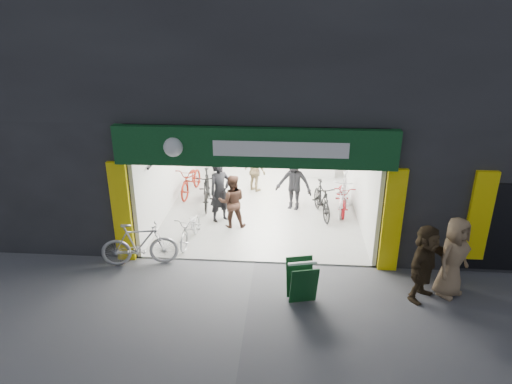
# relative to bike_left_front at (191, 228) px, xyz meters

# --- Properties ---
(ground) EXTENTS (60.00, 60.00, 0.00)m
(ground) POSITION_rel_bike_left_front_xyz_m (1.80, -0.93, -0.43)
(ground) COLOR #56565B
(ground) RESTS_ON ground
(building) EXTENTS (17.00, 10.27, 8.00)m
(building) POSITION_rel_bike_left_front_xyz_m (2.71, 4.06, 3.88)
(building) COLOR #232326
(building) RESTS_ON ground
(bike_left_front) EXTENTS (0.72, 1.68, 0.86)m
(bike_left_front) POSITION_rel_bike_left_front_xyz_m (0.00, 0.00, 0.00)
(bike_left_front) COLOR silver
(bike_left_front) RESTS_ON ground
(bike_left_midfront) EXTENTS (0.79, 2.01, 1.17)m
(bike_left_midfront) POSITION_rel_bike_left_front_xyz_m (0.00, 2.49, 0.16)
(bike_left_midfront) COLOR black
(bike_left_midfront) RESTS_ON ground
(bike_left_midback) EXTENTS (0.89, 2.02, 1.03)m
(bike_left_midback) POSITION_rel_bike_left_front_xyz_m (-0.70, 3.42, 0.08)
(bike_left_midback) COLOR maroon
(bike_left_midback) RESTS_ON ground
(bike_left_back) EXTENTS (0.60, 1.67, 0.99)m
(bike_left_back) POSITION_rel_bike_left_front_xyz_m (-0.08, 5.00, 0.06)
(bike_left_back) COLOR #AEAEB2
(bike_left_back) RESTS_ON ground
(bike_right_front) EXTENTS (0.85, 1.87, 1.08)m
(bike_right_front) POSITION_rel_bike_left_front_xyz_m (3.62, 1.99, 0.11)
(bike_right_front) COLOR black
(bike_right_front) RESTS_ON ground
(bike_right_mid) EXTENTS (0.70, 1.83, 0.95)m
(bike_right_mid) POSITION_rel_bike_left_front_xyz_m (4.30, 2.41, 0.05)
(bike_right_mid) COLOR maroon
(bike_right_mid) RESTS_ON ground
(bike_right_back) EXTENTS (0.92, 2.06, 1.20)m
(bike_right_back) POSITION_rel_bike_left_front_xyz_m (4.30, 2.40, 0.17)
(bike_right_back) COLOR silver
(bike_right_back) RESTS_ON ground
(parked_bike) EXTENTS (1.94, 0.88, 1.13)m
(parked_bike) POSITION_rel_bike_left_front_xyz_m (-1.00, -1.23, 0.13)
(parked_bike) COLOR #A6A5AA
(parked_bike) RESTS_ON ground
(customer_a) EXTENTS (0.82, 0.80, 1.90)m
(customer_a) POSITION_rel_bike_left_front_xyz_m (0.60, 1.38, 0.52)
(customer_a) COLOR black
(customer_a) RESTS_ON ground
(customer_b) EXTENTS (0.85, 0.70, 1.60)m
(customer_b) POSITION_rel_bike_left_front_xyz_m (1.00, 1.02, 0.37)
(customer_b) COLOR #3E251C
(customer_b) RESTS_ON ground
(customer_c) EXTENTS (1.33, 1.03, 1.82)m
(customer_c) POSITION_rel_bike_left_front_xyz_m (2.76, 2.39, 0.48)
(customer_c) COLOR black
(customer_c) RESTS_ON ground
(customer_d) EXTENTS (0.93, 0.83, 1.51)m
(customer_d) POSITION_rel_bike_left_front_xyz_m (1.44, 3.81, 0.32)
(customer_d) COLOR #968057
(customer_d) RESTS_ON ground
(pedestrian_near) EXTENTS (1.07, 1.03, 1.85)m
(pedestrian_near) POSITION_rel_bike_left_front_xyz_m (6.21, -1.92, 0.50)
(pedestrian_near) COLOR #866B4E
(pedestrian_near) RESTS_ON ground
(pedestrian_far) EXTENTS (1.44, 1.58, 1.75)m
(pedestrian_far) POSITION_rel_bike_left_front_xyz_m (5.56, -2.12, 0.45)
(pedestrian_far) COLOR #352818
(pedestrian_far) RESTS_ON ground
(sandwich_board) EXTENTS (0.72, 0.73, 0.92)m
(sandwich_board) POSITION_rel_bike_left_front_xyz_m (2.94, -2.42, 0.08)
(sandwich_board) COLOR #0E3918
(sandwich_board) RESTS_ON ground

